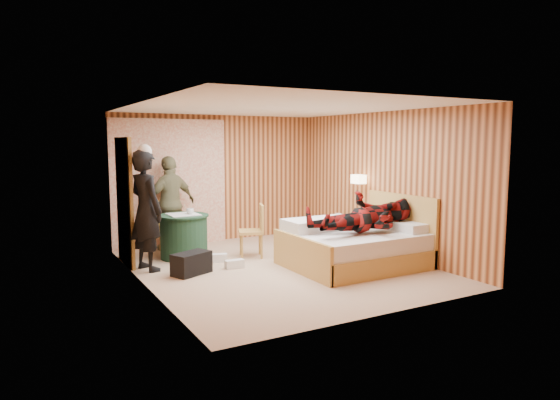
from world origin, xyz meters
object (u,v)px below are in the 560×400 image
duffel_bag (192,263)px  woman_standing (146,210)px  bed (355,246)px  nightstand (342,232)px  chair_near (256,227)px  man_on_bed (366,206)px  chair_far (171,221)px  wall_lamp (359,179)px  man_at_table (171,203)px  round_table (184,236)px

duffel_bag → woman_standing: woman_standing is taller
bed → nightstand: (0.76, 1.37, -0.06)m
nightstand → chair_near: size_ratio=0.58×
chair_near → man_on_bed: bearing=57.7°
chair_far → chair_near: size_ratio=1.02×
chair_near → duffel_bag: chair_near is taller
nightstand → chair_far: bearing=158.9°
man_on_bed → wall_lamp: bearing=56.9°
man_at_table → woman_standing: bearing=39.9°
duffel_bag → man_on_bed: (2.49, -0.99, 0.82)m
chair_far → woman_standing: 1.45m
wall_lamp → man_on_bed: size_ratio=0.15×
wall_lamp → man_at_table: size_ratio=0.15×
chair_far → duffel_bag: 1.82m
woman_standing → man_at_table: bearing=-48.8°
chair_far → nightstand: bearing=-36.1°
wall_lamp → chair_near: size_ratio=0.29×
wall_lamp → woman_standing: size_ratio=0.14×
chair_far → man_at_table: size_ratio=0.54×
wall_lamp → bed: (-0.80, -0.96, -0.98)m
nightstand → man_at_table: man_at_table is taller
man_at_table → man_on_bed: size_ratio=0.97×
chair_near → duffel_bag: bearing=-46.1°
nightstand → chair_near: bearing=-178.5°
nightstand → man_at_table: 3.26m
duffel_bag → man_at_table: size_ratio=0.34×
bed → man_on_bed: man_on_bed is taller
man_at_table → man_on_bed: bearing=110.2°
nightstand → bed: bearing=-118.9°
man_at_table → man_on_bed: (2.25, -2.80, 0.12)m
nightstand → woman_standing: (-3.73, -0.03, 0.67)m
bed → man_on_bed: size_ratio=1.16×
chair_far → duffel_bag: chair_far is taller
nightstand → round_table: round_table is taller
bed → chair_near: size_ratio=2.25×
man_at_table → round_table: bearing=71.4°
wall_lamp → chair_far: bearing=152.6°
wall_lamp → duffel_bag: size_ratio=0.45×
round_table → man_at_table: 0.86m
chair_far → duffel_bag: bearing=-112.3°
nightstand → man_on_bed: (-0.73, -1.60, 0.72)m
wall_lamp → chair_near: (-1.92, 0.37, -0.77)m
woman_standing → chair_near: bearing=-107.9°
wall_lamp → chair_far: wall_lamp is taller
round_table → chair_near: (1.10, -0.53, 0.15)m
duffel_bag → chair_near: bearing=-2.1°
woman_standing → bed: bearing=-131.6°
wall_lamp → woman_standing: 3.81m
bed → man_at_table: man_at_table is taller
man_on_bed → bed: bearing=96.8°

